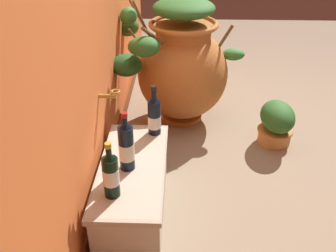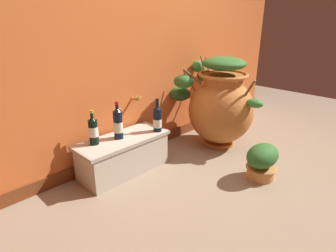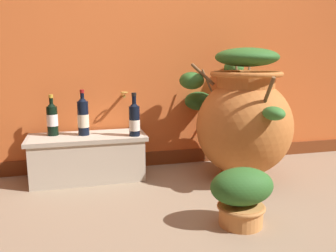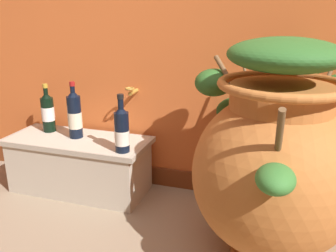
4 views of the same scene
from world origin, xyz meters
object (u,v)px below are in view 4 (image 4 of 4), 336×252
wine_bottle_left (75,114)px  wine_bottle_middle (48,111)px  terracotta_urn (274,158)px  wine_bottle_right (122,129)px

wine_bottle_left → wine_bottle_middle: (-0.22, 0.05, -0.01)m
terracotta_urn → wine_bottle_middle: 1.39m
terracotta_urn → wine_bottle_left: bearing=166.5°
terracotta_urn → wine_bottle_right: (-0.78, 0.15, -0.00)m
terracotta_urn → wine_bottle_left: terracotta_urn is taller
wine_bottle_middle → terracotta_urn: bearing=-13.2°
terracotta_urn → wine_bottle_right: bearing=169.0°
wine_bottle_left → wine_bottle_right: 0.38m
terracotta_urn → wine_bottle_middle: (-1.35, 0.32, 0.00)m
wine_bottle_left → wine_bottle_right: wine_bottle_left is taller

